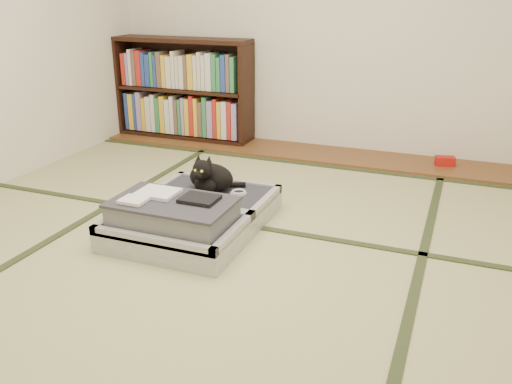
% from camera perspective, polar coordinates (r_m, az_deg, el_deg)
% --- Properties ---
extents(floor, '(4.50, 4.50, 0.00)m').
position_cam_1_polar(floor, '(2.94, -3.43, -6.69)').
color(floor, tan).
rests_on(floor, ground).
extents(wood_strip, '(4.00, 0.50, 0.02)m').
position_cam_1_polar(wood_strip, '(4.70, 6.86, 4.00)').
color(wood_strip, brown).
rests_on(wood_strip, ground).
extents(red_item, '(0.17, 0.12, 0.07)m').
position_cam_1_polar(red_item, '(4.58, 19.28, 3.10)').
color(red_item, '#AB130D').
rests_on(red_item, wood_strip).
extents(tatami_borders, '(4.00, 4.50, 0.01)m').
position_cam_1_polar(tatami_borders, '(3.35, 0.11, -3.01)').
color(tatami_borders, '#2D381E').
rests_on(tatami_borders, ground).
extents(bookcase, '(1.30, 0.30, 0.92)m').
position_cam_1_polar(bookcase, '(5.15, -7.64, 10.51)').
color(bookcase, black).
rests_on(bookcase, wood_strip).
extents(suitcase, '(0.75, 1.00, 0.29)m').
position_cam_1_polar(suitcase, '(3.19, -6.84, -2.46)').
color(suitcase, '#BCBCC1').
rests_on(suitcase, floor).
extents(cat, '(0.33, 0.33, 0.27)m').
position_cam_1_polar(cat, '(3.39, -4.91, 1.56)').
color(cat, black).
rests_on(cat, suitcase).
extents(cable_coil, '(0.10, 0.10, 0.02)m').
position_cam_1_polar(cable_coil, '(3.38, -1.86, -0.06)').
color(cable_coil, white).
rests_on(cable_coil, suitcase).
extents(hanger, '(0.43, 0.24, 0.01)m').
position_cam_1_polar(hanger, '(3.41, -10.76, -2.91)').
color(hanger, black).
rests_on(hanger, floor).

